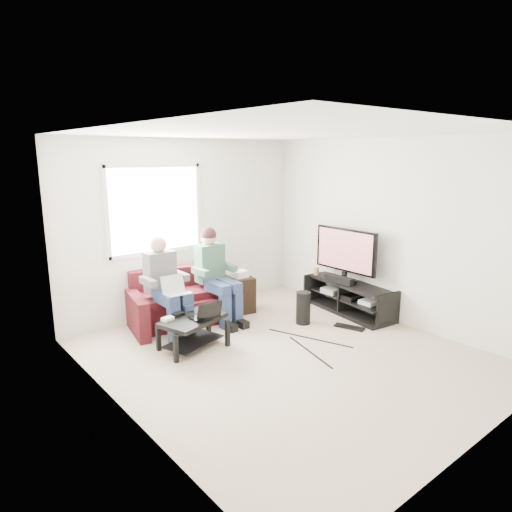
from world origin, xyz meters
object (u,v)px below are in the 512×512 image
at_px(end_table, 240,293).
at_px(subwoofer, 303,308).
at_px(tv_stand, 349,299).
at_px(tv, 345,252).
at_px(sofa, 183,302).
at_px(coffee_table, 193,326).

bearing_deg(end_table, subwoofer, -68.23).
xyz_separation_m(tv_stand, tv, (-0.00, 0.10, 0.73)).
bearing_deg(sofa, end_table, -12.90).
height_order(coffee_table, end_table, end_table).
height_order(sofa, tv_stand, sofa).
bearing_deg(end_table, coffee_table, -150.90).
height_order(tv, end_table, tv).
height_order(coffee_table, subwoofer, subwoofer).
xyz_separation_m(coffee_table, tv, (2.51, -0.29, 0.65)).
distance_m(sofa, coffee_table, 1.00).
bearing_deg(coffee_table, subwoofer, -8.94).
xyz_separation_m(tv, end_table, (-1.23, 1.00, -0.65)).
bearing_deg(end_table, tv_stand, -41.71).
height_order(tv, subwoofer, tv).
distance_m(coffee_table, subwoofer, 1.69).
distance_m(coffee_table, tv, 2.61).
relative_size(tv_stand, end_table, 2.33).
xyz_separation_m(sofa, coffee_table, (-0.40, -0.91, 0.00)).
relative_size(tv, end_table, 1.70).
height_order(coffee_table, tv_stand, tv_stand).
distance_m(sofa, subwoofer, 1.73).
bearing_deg(tv_stand, sofa, 148.37).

